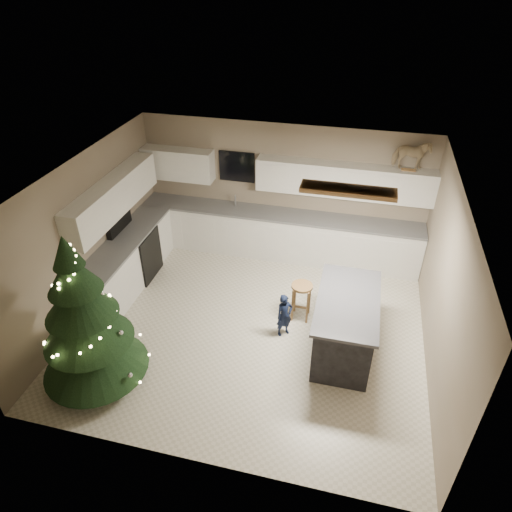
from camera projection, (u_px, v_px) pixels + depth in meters
name	position (u px, v px, depth m)	size (l,w,h in m)	color
ground_plane	(251.00, 325.00, 7.53)	(5.50, 5.50, 0.00)	beige
room_shell	(252.00, 235.00, 6.56)	(5.52, 5.02, 2.61)	gray
cabinetry	(226.00, 230.00, 8.62)	(5.50, 3.20, 2.00)	silver
island	(345.00, 325.00, 6.84)	(0.90, 1.70, 0.95)	black
bar_stool	(302.00, 293.00, 7.44)	(0.35, 0.35, 0.67)	olive
christmas_tree	(86.00, 327.00, 6.06)	(1.50, 1.45, 2.40)	#3F2816
toddler	(284.00, 315.00, 7.16)	(0.28, 0.18, 0.76)	black
rocking_horse	(411.00, 155.00, 7.71)	(0.62, 0.30, 0.53)	olive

